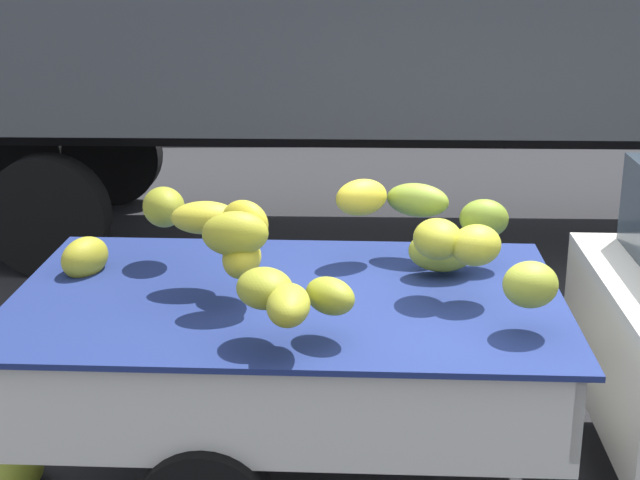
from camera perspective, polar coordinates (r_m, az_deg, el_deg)
ground at (r=5.67m, az=10.46°, el=-13.22°), size 220.00×220.00×0.00m
curb_strip at (r=14.11m, az=3.80°, el=6.29°), size 80.00×0.80×0.16m
fallen_banana_bunch_near_tailgate at (r=5.57m, az=-17.72°, el=-13.31°), size 0.33×0.44×0.19m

